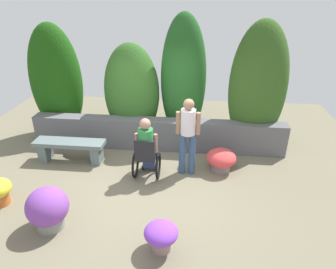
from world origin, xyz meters
TOP-DOWN VIEW (x-y plane):
  - ground_plane at (0.00, 0.00)m, footprint 10.16×10.16m
  - stone_retaining_wall at (0.00, 1.47)m, footprint 6.06×0.36m
  - hedge_backdrop at (-0.14, 2.04)m, footprint 6.31×1.20m
  - stone_bench at (-1.88, 0.67)m, footprint 1.58×0.41m
  - person_in_wheelchair at (-0.05, 0.23)m, footprint 0.53×0.66m
  - person_standing_companion at (0.77, 0.44)m, footprint 0.49×0.30m
  - flower_pot_terracotta_by_wall at (1.49, 0.62)m, footprint 0.63×0.63m
  - flower_pot_red_accent at (0.49, -1.71)m, footprint 0.51×0.51m
  - flower_pot_small_foreground at (-1.39, -1.42)m, footprint 0.67×0.67m

SIDE VIEW (x-z plane):
  - ground_plane at x=0.00m, z-range 0.00..0.00m
  - flower_pot_terracotta_by_wall at x=1.49m, z-range 0.02..0.51m
  - flower_pot_red_accent at x=0.49m, z-range 0.04..0.52m
  - stone_bench at x=-1.88m, z-range 0.08..0.58m
  - flower_pot_small_foreground at x=-1.39m, z-range 0.00..0.74m
  - stone_retaining_wall at x=0.00m, z-range 0.00..0.76m
  - person_in_wheelchair at x=-0.05m, z-range -0.04..1.29m
  - person_standing_companion at x=0.77m, z-range 0.13..1.80m
  - hedge_backdrop at x=-0.14m, z-range -0.13..2.98m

